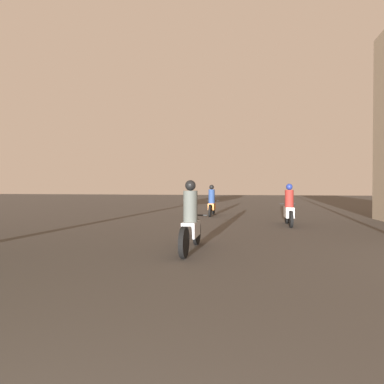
# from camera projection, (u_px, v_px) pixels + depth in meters

# --- Properties ---
(motorcycle_silver) EXTENTS (0.60, 2.15, 1.61)m
(motorcycle_silver) POSITION_uv_depth(u_px,v_px,m) (191.00, 223.00, 6.81)
(motorcycle_silver) COLOR black
(motorcycle_silver) RESTS_ON ground_plane
(motorcycle_white) EXTENTS (0.60, 1.88, 1.59)m
(motorcycle_white) POSITION_uv_depth(u_px,v_px,m) (289.00, 209.00, 11.37)
(motorcycle_white) COLOR black
(motorcycle_white) RESTS_ON ground_plane
(motorcycle_orange) EXTENTS (0.60, 2.03, 1.59)m
(motorcycle_orange) POSITION_uv_depth(u_px,v_px,m) (212.00, 203.00, 15.42)
(motorcycle_orange) COLOR black
(motorcycle_orange) RESTS_ON ground_plane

